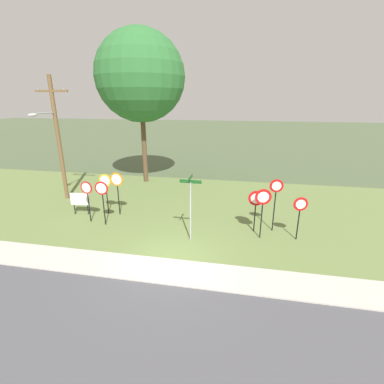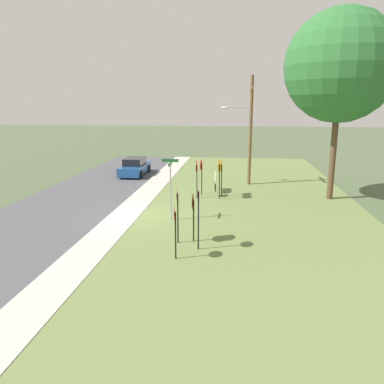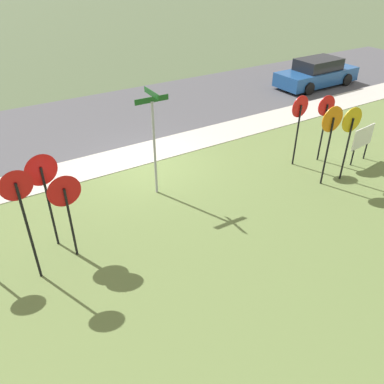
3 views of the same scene
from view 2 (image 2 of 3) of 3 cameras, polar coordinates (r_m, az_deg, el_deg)
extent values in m
plane|color=#4C5B3D|center=(19.85, -7.89, -3.65)|extent=(160.00, 160.00, 0.00)
cube|color=#4C4C51|center=(21.54, -20.38, -3.01)|extent=(44.00, 6.40, 0.01)
cube|color=#BCB7AD|center=(20.05, -10.11, -3.47)|extent=(44.00, 1.60, 0.06)
cube|color=olive|center=(19.27, 9.70, -4.17)|extent=(44.00, 12.00, 0.04)
cylinder|color=black|center=(24.06, 1.47, 1.94)|extent=(0.06, 0.06, 1.95)
cylinder|color=red|center=(23.90, 1.39, 4.11)|extent=(0.66, 0.09, 0.67)
cylinder|color=white|center=(23.90, 1.35, 4.11)|extent=(0.52, 0.06, 0.52)
cylinder|color=black|center=(23.61, 4.47, 1.73)|extent=(0.06, 0.06, 1.99)
cylinder|color=gold|center=(23.45, 4.41, 3.98)|extent=(0.75, 0.08, 0.75)
cylinder|color=white|center=(23.45, 4.37, 3.98)|extent=(0.58, 0.05, 0.58)
cylinder|color=black|center=(22.88, 4.14, 1.54)|extent=(0.06, 0.06, 2.12)
cylinder|color=orange|center=(22.70, 4.08, 4.03)|extent=(0.76, 0.07, 0.76)
cylinder|color=white|center=(22.70, 4.04, 4.03)|extent=(0.59, 0.05, 0.59)
cylinder|color=black|center=(23.14, 0.74, 1.60)|extent=(0.06, 0.06, 2.04)
cylinder|color=red|center=(22.97, 0.65, 3.97)|extent=(0.69, 0.05, 0.69)
cylinder|color=white|center=(22.97, 0.61, 3.97)|extent=(0.53, 0.03, 0.54)
cylinder|color=black|center=(14.10, -2.49, -6.56)|extent=(0.06, 0.06, 1.82)
cone|color=red|center=(13.84, -2.69, -3.26)|extent=(0.65, 0.12, 0.65)
cone|color=silver|center=(13.85, -2.77, -3.26)|extent=(0.44, 0.08, 0.44)
cylinder|color=black|center=(15.62, -2.14, -4.00)|extent=(0.06, 0.06, 2.11)
cone|color=red|center=(15.36, -2.32, -0.50)|extent=(0.74, 0.15, 0.75)
cone|color=white|center=(15.37, -2.40, -0.50)|extent=(0.50, 0.09, 0.51)
cylinder|color=black|center=(15.84, 0.24, -4.31)|extent=(0.06, 0.06, 1.81)
cone|color=red|center=(15.62, 0.10, -1.40)|extent=(0.74, 0.06, 0.74)
cone|color=white|center=(15.62, 0.02, -1.40)|extent=(0.50, 0.03, 0.50)
cylinder|color=black|center=(14.87, 0.97, -4.35)|extent=(0.06, 0.06, 2.37)
cone|color=red|center=(14.58, 0.83, -0.13)|extent=(0.65, 0.09, 0.65)
cone|color=silver|center=(14.58, 0.75, -0.13)|extent=(0.44, 0.06, 0.44)
cylinder|color=#9EA0A8|center=(18.67, -3.24, -0.15)|extent=(0.07, 0.07, 2.74)
cylinder|color=#9EA0A8|center=(18.40, -3.30, 4.05)|extent=(0.09, 0.09, 0.03)
cube|color=#19511E|center=(18.39, -3.30, 4.23)|extent=(0.96, 0.04, 0.15)
cube|color=#19511E|center=(18.36, -3.31, 4.75)|extent=(0.04, 0.82, 0.15)
cylinder|color=brown|center=(27.06, 8.77, 9.02)|extent=(0.24, 0.24, 7.54)
cube|color=brown|center=(27.01, 8.99, 15.09)|extent=(2.10, 0.12, 0.12)
cylinder|color=gray|center=(27.86, 8.93, 15.23)|extent=(0.09, 0.09, 0.10)
cylinder|color=gray|center=(26.16, 9.07, 15.37)|extent=(0.09, 0.09, 0.10)
cylinder|color=#9EA0A8|center=(26.98, 6.92, 12.59)|extent=(0.08, 1.82, 0.08)
ellipsoid|color=#B7B7BC|center=(26.99, 4.95, 12.51)|extent=(0.40, 0.56, 0.18)
cylinder|color=black|center=(25.53, 3.47, 0.97)|extent=(0.05, 0.05, 0.55)
cylinder|color=black|center=(24.78, 3.57, 0.60)|extent=(0.05, 0.05, 0.55)
cube|color=white|center=(25.03, 3.54, 2.18)|extent=(1.10, 0.15, 0.70)
cylinder|color=brown|center=(24.09, 20.49, 6.15)|extent=(0.36, 0.36, 6.12)
sphere|color=#2D6B33|center=(24.03, 21.42, 17.20)|extent=(6.34, 6.34, 6.34)
cube|color=#1E4C8C|center=(31.35, -8.59, 3.48)|extent=(4.54, 1.76, 0.68)
cube|color=black|center=(31.25, -8.63, 4.60)|extent=(2.28, 1.47, 0.56)
cylinder|color=black|center=(29.84, -7.64, 2.65)|extent=(0.60, 0.19, 0.60)
cylinder|color=black|center=(30.29, -10.81, 2.69)|extent=(0.60, 0.19, 0.60)
cylinder|color=black|center=(32.53, -6.50, 3.56)|extent=(0.60, 0.19, 0.60)
cylinder|color=black|center=(32.94, -9.43, 3.58)|extent=(0.60, 0.19, 0.60)
camera|label=1|loc=(21.22, -36.62, 11.93)|focal=25.83mm
camera|label=3|loc=(14.78, 30.31, 13.31)|focal=36.56mm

